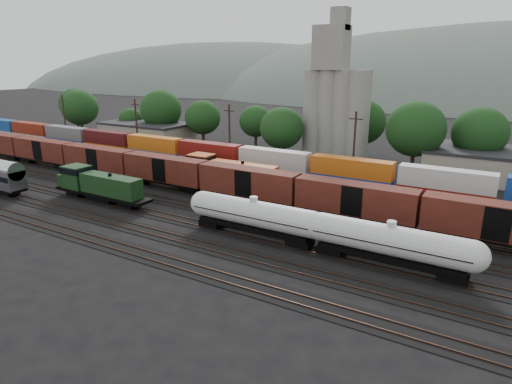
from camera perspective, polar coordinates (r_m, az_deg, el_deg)
The scene contains 13 objects.
ground at distance 58.32m, azimuth -5.67°, elevation -2.52°, with size 600.00×600.00×0.00m, color black.
tracks at distance 58.30m, azimuth -5.67°, elevation -2.48°, with size 180.00×33.20×0.20m.
green_locomotive at distance 65.46m, azimuth -20.48°, elevation 0.98°, with size 16.95×2.99×4.49m.
tank_car_a at distance 48.63m, azimuth -0.32°, elevation -3.05°, with size 17.33×3.10×4.54m.
tank_car_b at distance 43.40m, azimuth 17.42°, elevation -6.38°, with size 17.33×3.10×4.54m.
orange_locomotive at distance 68.04m, azimuth -4.09°, elevation 2.70°, with size 18.96×3.16×4.74m.
boxcar_string at distance 56.55m, azimuth 5.63°, elevation 0.18°, with size 153.60×2.90×4.20m.
container_wall at distance 76.38m, azimuth -6.81°, elevation 4.38°, with size 161.55×2.60×5.80m.
grain_silo at distance 85.89m, azimuth 10.46°, elevation 11.21°, with size 13.40×5.00×29.00m.
industrial_sheds at distance 85.36m, azimuth 12.09°, elevation 5.17°, with size 119.38×17.26×5.10m.
tree_band at distance 91.44m, azimuth 4.45°, elevation 9.25°, with size 164.50×20.27×13.03m.
utility_poles at distance 75.06m, azimuth 4.14°, elevation 6.78°, with size 122.20×0.36×12.00m.
distant_hills at distance 307.02m, azimuth 28.76°, elevation 7.30°, with size 860.00×286.00×130.00m.
Camera 1 is at (32.69, -44.31, 19.20)m, focal length 30.00 mm.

